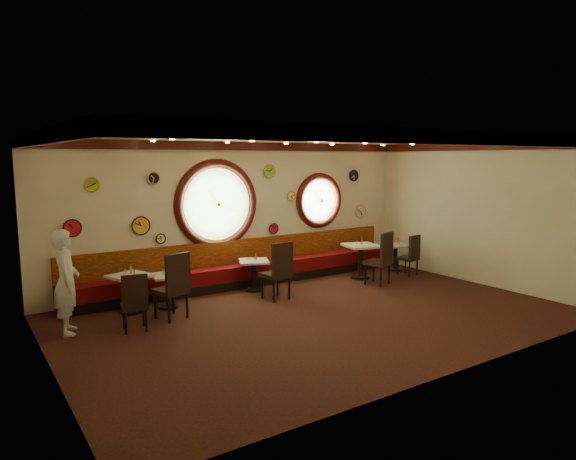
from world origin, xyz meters
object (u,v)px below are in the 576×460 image
object	(u,v)px
table_d	(361,257)
condiment_a_bottle	(131,270)
table_e	(395,254)
chair_b	(174,282)
chair_a	(135,299)
table_a	(131,289)
chair_d	(382,255)
condiment_d_bottle	(362,241)
chair_e	(411,253)
condiment_e_pepper	(399,243)
condiment_b_pepper	(169,273)
condiment_d_salt	(357,243)
condiment_e_salt	(392,243)
condiment_b_salt	(163,272)
condiment_b_bottle	(172,270)
condiment_c_bottle	(256,256)
condiment_c_salt	(249,259)
condiment_c_pepper	(255,259)
condiment_a_salt	(125,272)
table_c	(254,272)
condiment_a_pepper	(134,272)
table_b	(168,287)
condiment_d_pepper	(362,243)
condiment_e_bottle	(398,241)
chair_c	(279,267)
waiter	(66,282)

from	to	relation	value
table_d	condiment_a_bottle	size ratio (longest dim) A/B	6.32
table_e	chair_b	xyz separation A→B (m)	(-6.18, -0.74, 0.27)
chair_a	chair_b	size ratio (longest dim) A/B	0.82
table_a	chair_d	xyz separation A→B (m)	(5.35, -1.03, 0.23)
condiment_d_bottle	chair_e	bearing A→B (deg)	-24.46
chair_b	condiment_e_pepper	distance (m)	6.28
chair_d	condiment_b_pepper	xyz separation A→B (m)	(-4.65, 0.87, 0.02)
condiment_d_salt	chair_d	bearing A→B (deg)	-89.69
condiment_e_salt	condiment_b_salt	bearing A→B (deg)	-179.92
condiment_b_bottle	condiment_c_bottle	size ratio (longest dim) A/B	0.99
condiment_c_salt	condiment_c_pepper	distance (m)	0.12
condiment_c_bottle	condiment_d_bottle	bearing A→B (deg)	-7.63
chair_b	table_a	bearing A→B (deg)	105.77
chair_a	condiment_b_salt	distance (m)	1.35
condiment_a_salt	condiment_b_salt	xyz separation A→B (m)	(0.67, -0.14, -0.06)
table_c	condiment_e_pepper	size ratio (longest dim) A/B	9.26
condiment_b_bottle	condiment_e_salt	xyz separation A→B (m)	(5.83, -0.01, -0.01)
condiment_a_pepper	condiment_a_bottle	bearing A→B (deg)	99.44
table_c	chair_b	bearing A→B (deg)	-156.26
table_b	chair_b	distance (m)	0.81
table_a	chair_d	distance (m)	5.45
condiment_c_bottle	condiment_d_salt	bearing A→B (deg)	-6.79
table_c	condiment_c_salt	bearing A→B (deg)	165.03
table_b	condiment_e_salt	distance (m)	5.93
condiment_d_bottle	condiment_e_pepper	world-z (taller)	condiment_d_bottle
condiment_c_salt	condiment_e_pepper	world-z (taller)	condiment_c_salt
table_c	chair_a	size ratio (longest dim) A/B	1.33
condiment_d_salt	condiment_e_salt	size ratio (longest dim) A/B	0.75
chair_a	condiment_d_bottle	world-z (taller)	condiment_d_bottle
condiment_d_salt	condiment_a_salt	bearing A→B (deg)	177.47
condiment_d_salt	condiment_c_pepper	xyz separation A→B (m)	(-2.67, 0.22, -0.13)
condiment_a_salt	condiment_e_pepper	bearing A→B (deg)	-1.96
condiment_d_pepper	condiment_e_bottle	bearing A→B (deg)	8.81
condiment_d_salt	condiment_e_salt	distance (m)	1.27
chair_d	condiment_a_pepper	size ratio (longest dim) A/B	7.11
chair_c	condiment_e_pepper	world-z (taller)	chair_c
condiment_c_bottle	condiment_e_salt	bearing A→B (deg)	-3.05
condiment_d_salt	condiment_d_pepper	xyz separation A→B (m)	(0.07, -0.11, 0.01)
condiment_b_pepper	waiter	size ratio (longest dim) A/B	0.05
table_a	table_e	distance (m)	6.71
condiment_d_salt	condiment_e_bottle	bearing A→B (deg)	4.17
chair_a	condiment_b_salt	xyz separation A→B (m)	(0.86, 1.02, 0.15)
table_b	condiment_a_bottle	distance (m)	0.76
chair_a	table_e	bearing A→B (deg)	18.99
table_b	waiter	xyz separation A→B (m)	(-1.87, -0.44, 0.45)
condiment_c_bottle	condiment_e_salt	world-z (taller)	condiment_c_bottle
condiment_b_salt	condiment_d_salt	xyz separation A→B (m)	(4.74, -0.10, 0.14)
condiment_b_pepper	chair_b	bearing A→B (deg)	-103.66
chair_a	condiment_c_salt	xyz separation A→B (m)	(2.84, 1.23, 0.16)
chair_d	condiment_e_salt	distance (m)	1.58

